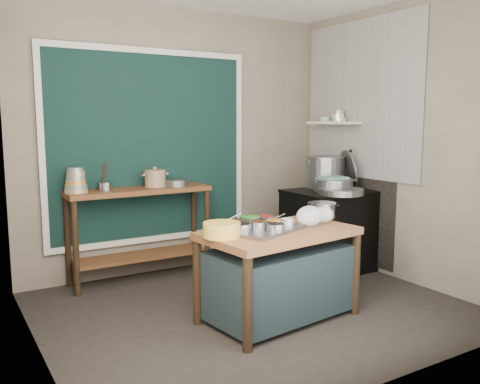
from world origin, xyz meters
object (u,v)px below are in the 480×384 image
ceramic_crock (155,179)px  steamer (334,185)px  prep_table (279,275)px  condiment_tray (262,229)px  stove_block (330,231)px  stock_pot (325,172)px  saucepan (322,210)px  utensil_cup (105,186)px  yellow_basin (222,230)px  back_counter (140,234)px

ceramic_crock → steamer: bearing=-27.3°
prep_table → condiment_tray: size_ratio=1.99×
stove_block → stock_pot: stock_pot is taller
ceramic_crock → saucepan: bearing=-53.2°
saucepan → stock_pot: (0.73, 0.81, 0.24)m
ceramic_crock → stock_pot: stock_pot is taller
condiment_tray → steamer: size_ratio=1.45×
prep_table → steamer: bearing=24.1°
condiment_tray → ceramic_crock: bearing=100.4°
stove_block → prep_table: bearing=-146.8°
stove_block → stock_pot: (0.05, 0.17, 0.63)m
condiment_tray → stock_pot: size_ratio=1.39×
utensil_cup → steamer: 2.34m
utensil_cup → ceramic_crock: bearing=2.7°
prep_table → yellow_basin: size_ratio=4.35×
condiment_tray → utensil_cup: utensil_cup is taller
yellow_basin → saucepan: saucepan is taller
stove_block → stock_pot: bearing=71.9°
stove_block → condiment_tray: bearing=-150.5°
condiment_tray → steamer: bearing=27.1°
utensil_cup → stove_block: bearing=-17.7°
steamer → condiment_tray: bearing=-152.9°
condiment_tray → stock_pot: 1.81m
yellow_basin → steamer: (1.75, 0.72, 0.15)m
stock_pot → stove_block: bearing=-108.1°
utensil_cup → steamer: bearing=-20.8°
steamer → prep_table: bearing=-149.0°
back_counter → utensil_cup: (-0.35, -0.01, 0.52)m
prep_table → stock_pot: stock_pot is taller
saucepan → utensil_cup: size_ratio=1.84×
yellow_basin → saucepan: size_ratio=1.10×
saucepan → utensil_cup: bearing=129.1°
utensil_cup → stock_pot: size_ratio=0.31×
stove_block → steamer: 0.54m
saucepan → condiment_tray: bearing=-177.5°
stock_pot → steamer: stock_pot is taller
steamer → stock_pot: bearing=66.5°
stove_block → back_counter: bearing=159.0°
prep_table → stock_pot: (1.35, 1.02, 0.68)m
stove_block → utensil_cup: (-2.25, 0.72, 0.57)m
steamer → ceramic_crock: bearing=152.7°
stove_block → steamer: bearing=-120.9°
prep_table → saucepan: bearing=11.3°
steamer → saucepan: bearing=-138.9°
back_counter → stove_block: (1.90, -0.73, -0.05)m
utensil_cup → stock_pot: 2.37m
prep_table → saucepan: saucepan is taller
utensil_cup → ceramic_crock: ceramic_crock is taller
saucepan → steamer: size_ratio=0.60×
back_counter → prep_table: bearing=-69.2°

